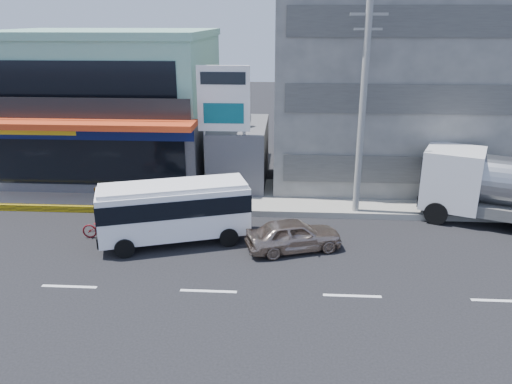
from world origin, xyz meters
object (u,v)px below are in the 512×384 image
(utility_pole_near, at_px, (362,110))
(sedan, at_px, (294,235))
(shop_building, at_px, (109,107))
(motorcycle_rider, at_px, (102,221))
(concrete_building, at_px, (417,55))
(satellite_dish, at_px, (238,126))
(minibus, at_px, (174,208))
(billboard, at_px, (224,106))

(utility_pole_near, xyz_separation_m, sedan, (-3.00, -3.89, -4.48))
(shop_building, bearing_deg, motorcycle_rider, -74.10)
(motorcycle_rider, bearing_deg, concrete_building, 35.49)
(concrete_building, height_order, satellite_dish, concrete_building)
(shop_building, height_order, utility_pole_near, utility_pole_near)
(utility_pole_near, distance_m, minibus, 9.43)
(shop_building, relative_size, billboard, 1.80)
(satellite_dish, height_order, motorcycle_rider, satellite_dish)
(satellite_dish, bearing_deg, billboard, -105.52)
(shop_building, distance_m, satellite_dish, 8.54)
(minibus, bearing_deg, sedan, -5.18)
(concrete_building, relative_size, utility_pole_near, 1.60)
(shop_building, relative_size, satellite_dish, 8.27)
(billboard, distance_m, minibus, 6.41)
(concrete_building, xyz_separation_m, satellite_dish, (-10.00, -4.00, -3.42))
(concrete_building, distance_m, satellite_dish, 11.30)
(concrete_building, xyz_separation_m, sedan, (-7.00, -11.49, -6.33))
(concrete_building, height_order, motorcycle_rider, concrete_building)
(shop_building, xyz_separation_m, concrete_building, (18.00, 1.05, 3.00))
(shop_building, distance_m, sedan, 15.52)
(satellite_dish, bearing_deg, utility_pole_near, -30.96)
(shop_building, bearing_deg, satellite_dish, -20.21)
(billboard, xyz_separation_m, minibus, (-1.51, -5.24, -3.38))
(billboard, relative_size, motorcycle_rider, 2.93)
(billboard, bearing_deg, sedan, -58.41)
(minibus, relative_size, motorcycle_rider, 2.77)
(concrete_building, xyz_separation_m, utility_pole_near, (-4.00, -7.60, -1.85))
(satellite_dish, xyz_separation_m, minibus, (-2.01, -7.04, -2.02))
(motorcycle_rider, bearing_deg, minibus, -3.38)
(sedan, bearing_deg, billboard, 13.78)
(utility_pole_near, bearing_deg, satellite_dish, 149.04)
(minibus, bearing_deg, motorcycle_rider, 176.62)
(utility_pole_near, bearing_deg, billboard, 164.52)
(concrete_building, bearing_deg, shop_building, -176.65)
(minibus, bearing_deg, shop_building, 120.97)
(sedan, height_order, motorcycle_rider, motorcycle_rider)
(billboard, xyz_separation_m, sedan, (3.50, -5.69, -4.26))
(shop_building, height_order, concrete_building, concrete_building)
(satellite_dish, bearing_deg, concrete_building, 21.80)
(billboard, distance_m, sedan, 7.92)
(shop_building, height_order, satellite_dish, shop_building)
(shop_building, xyz_separation_m, billboard, (7.50, -4.75, 0.93))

